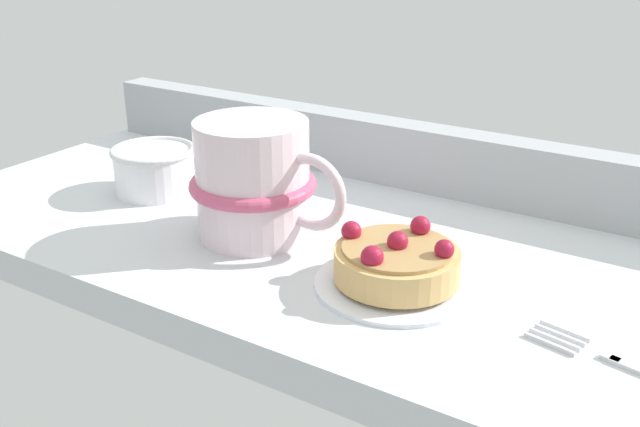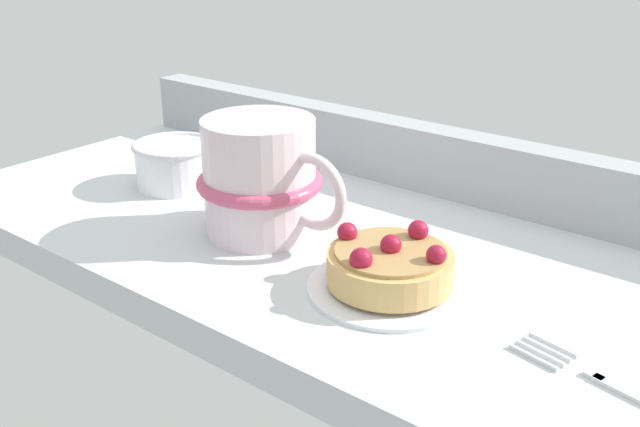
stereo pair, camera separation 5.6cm
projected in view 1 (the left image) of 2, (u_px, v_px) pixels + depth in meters
ground_plane at (381, 266)px, 60.00cm from camera, size 87.90×33.60×2.98cm
window_rail_back at (455, 163)px, 70.01cm from camera, size 86.14×3.33×6.32cm
dessert_plate at (396, 282)px, 53.58cm from camera, size 12.17×12.17×0.70cm
raspberry_tart at (397, 261)px, 52.89cm from camera, size 9.28×9.28×3.84cm
coffee_mug at (255, 180)px, 60.27cm from camera, size 14.41×10.78×10.07cm
sugar_bowl at (157, 167)px, 71.10cm from camera, size 8.29×8.29×4.57cm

